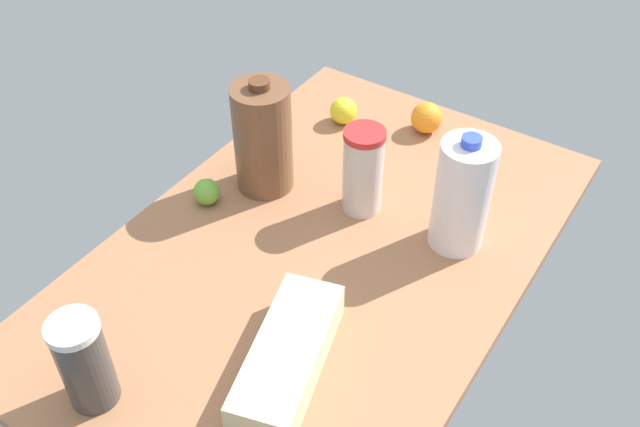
% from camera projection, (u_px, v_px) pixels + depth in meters
% --- Properties ---
extents(countertop, '(1.20, 0.76, 0.03)m').
position_uv_depth(countertop, '(320.00, 256.00, 1.43)').
color(countertop, '#9F6947').
rests_on(countertop, ground).
extents(tumbler_cup, '(0.09, 0.09, 0.20)m').
position_uv_depth(tumbler_cup, '(362.00, 170.00, 1.45)').
color(tumbler_cup, beige).
rests_on(tumbler_cup, countertop).
extents(egg_carton, '(0.32, 0.19, 0.07)m').
position_uv_depth(egg_carton, '(288.00, 356.00, 1.19)').
color(egg_carton, beige).
rests_on(egg_carton, countertop).
extents(chocolate_milk_jug, '(0.12, 0.12, 0.26)m').
position_uv_depth(chocolate_milk_jug, '(263.00, 138.00, 1.49)').
color(chocolate_milk_jug, brown).
rests_on(chocolate_milk_jug, countertop).
extents(shaker_bottle, '(0.08, 0.08, 0.18)m').
position_uv_depth(shaker_bottle, '(84.00, 362.00, 1.11)').
color(shaker_bottle, '#3D3A38').
rests_on(shaker_bottle, countertop).
extents(milk_jug, '(0.11, 0.11, 0.26)m').
position_uv_depth(milk_jug, '(462.00, 195.00, 1.36)').
color(milk_jug, white).
rests_on(milk_jug, countertop).
extents(lemon_by_jug, '(0.07, 0.07, 0.07)m').
position_uv_depth(lemon_by_jug, '(343.00, 111.00, 1.73)').
color(lemon_by_jug, yellow).
rests_on(lemon_by_jug, countertop).
extents(lime_loose, '(0.06, 0.06, 0.06)m').
position_uv_depth(lime_loose, '(207.00, 192.00, 1.51)').
color(lime_loose, '#6AAE39').
rests_on(lime_loose, countertop).
extents(orange_near_front, '(0.07, 0.07, 0.07)m').
position_uv_depth(orange_near_front, '(427.00, 118.00, 1.70)').
color(orange_near_front, orange).
rests_on(orange_near_front, countertop).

